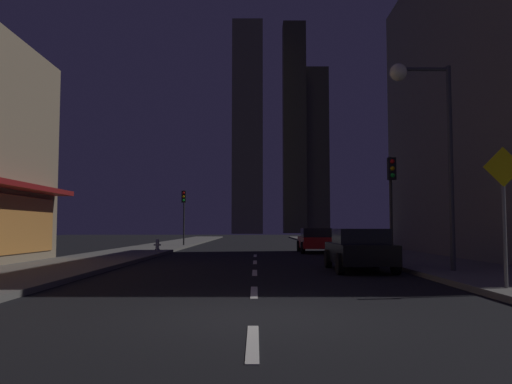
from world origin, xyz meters
The scene contains 14 objects.
ground_plane centered at (0.00, 32.00, -0.05)m, with size 78.00×136.00×0.10m, color black.
sidewalk_right centered at (7.00, 32.00, 0.07)m, with size 4.00×76.00×0.15m, color #605E59.
sidewalk_left centered at (-7.00, 32.00, 0.07)m, with size 4.00×76.00×0.15m, color #605E59.
lane_marking_center centered at (0.00, 8.40, 0.01)m, with size 0.16×23.00×0.01m.
skyscraper_distant_tall centered at (-2.06, 119.60, 26.36)m, with size 7.50×8.59×52.71m, color #5F5A47.
skyscraper_distant_mid centered at (10.51, 131.16, 28.79)m, with size 6.18×5.40×57.57m, color #2E2C23.
skyscraper_distant_short centered at (16.41, 133.94, 22.67)m, with size 6.91×7.90×45.34m, color #302E24.
car_parked_near centered at (3.60, 9.11, 0.74)m, with size 1.98×4.24×1.45m.
car_parked_far centered at (3.60, 22.31, 0.74)m, with size 1.98×4.24×1.45m.
fire_hydrant_far_left centered at (-5.90, 22.57, 0.45)m, with size 0.42×0.30×0.65m.
traffic_light_near_right centered at (5.50, 11.99, 3.19)m, with size 0.32×0.48×4.20m.
traffic_light_far_left centered at (-5.50, 30.98, 3.19)m, with size 0.32×0.48×4.20m.
street_lamp_right centered at (5.38, 7.48, 5.07)m, with size 1.96×0.56×6.58m.
pedestrian_crossing_sign centered at (5.60, 2.78, 2.02)m, with size 0.91×0.08×3.15m.
Camera 1 is at (0.04, -8.84, 1.49)m, focal length 36.49 mm.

